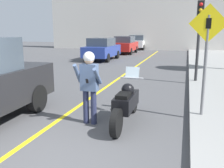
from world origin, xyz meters
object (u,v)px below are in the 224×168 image
(motorcycle, at_px, (126,103))
(parked_car_blue, at_px, (102,49))
(parked_car_white, at_px, (138,42))
(traffic_light, at_px, (199,26))
(person_biker, at_px, (89,80))
(parked_car_red, at_px, (125,45))
(crossing_sign, at_px, (206,50))

(motorcycle, xyz_separation_m, parked_car_blue, (-4.86, 12.38, 0.35))
(motorcycle, distance_m, parked_car_white, 24.48)
(parked_car_blue, height_order, parked_car_white, same)
(parked_car_white, bearing_deg, traffic_light, -72.09)
(parked_car_blue, bearing_deg, person_biker, -72.41)
(traffic_light, height_order, parked_car_red, traffic_light)
(traffic_light, bearing_deg, parked_car_blue, 132.96)
(motorcycle, bearing_deg, parked_car_red, 103.80)
(person_biker, bearing_deg, parked_car_white, 98.11)
(crossing_sign, distance_m, parked_car_red, 18.65)
(parked_car_red, bearing_deg, traffic_light, -64.31)
(person_biker, xyz_separation_m, parked_car_blue, (-4.02, 12.68, -0.23))
(crossing_sign, bearing_deg, parked_car_white, 104.66)
(person_biker, relative_size, parked_car_white, 0.42)
(motorcycle, relative_size, parked_car_white, 0.56)
(motorcycle, distance_m, traffic_light, 5.88)
(motorcycle, xyz_separation_m, crossing_sign, (1.79, 0.73, 1.27))
(parked_car_white, bearing_deg, parked_car_red, -91.70)
(motorcycle, distance_m, crossing_sign, 2.32)
(person_biker, bearing_deg, motorcycle, 20.02)
(person_biker, bearing_deg, parked_car_blue, 107.59)
(parked_car_red, bearing_deg, person_biker, -78.88)
(traffic_light, relative_size, parked_car_red, 0.77)
(motorcycle, relative_size, crossing_sign, 0.87)
(person_biker, bearing_deg, crossing_sign, 21.55)
(crossing_sign, relative_size, parked_car_white, 0.64)
(person_biker, relative_size, traffic_light, 0.54)
(motorcycle, relative_size, traffic_light, 0.73)
(motorcycle, relative_size, parked_car_red, 0.56)
(traffic_light, xyz_separation_m, parked_car_white, (-6.08, 18.83, -1.57))
(traffic_light, height_order, parked_car_white, traffic_light)
(parked_car_white, bearing_deg, person_biker, -81.89)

